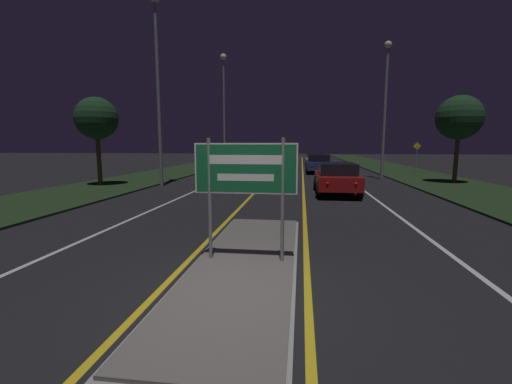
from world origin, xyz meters
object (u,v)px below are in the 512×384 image
at_px(car_receding_0, 336,177).
at_px(car_receding_1, 318,163).
at_px(car_receding_2, 315,159).
at_px(streetlight_left_far, 224,93).
at_px(car_approaching_2, 272,156).
at_px(car_approaching_0, 232,173).
at_px(car_approaching_1, 229,161).
at_px(streetlight_right_near, 386,97).
at_px(highway_sign, 246,175).
at_px(warning_sign, 417,154).
at_px(streetlight_left_near, 157,56).

bearing_deg(car_receding_0, car_receding_1, 91.19).
distance_m(car_receding_0, car_receding_2, 20.19).
xyz_separation_m(streetlight_left_far, car_receding_1, (8.67, -3.81, -6.28)).
height_order(car_receding_2, car_approaching_2, car_approaching_2).
relative_size(car_approaching_0, car_approaching_2, 1.01).
distance_m(streetlight_left_far, car_receding_1, 11.36).
bearing_deg(car_approaching_1, car_receding_0, -60.78).
distance_m(streetlight_left_far, car_approaching_0, 15.12).
distance_m(streetlight_right_near, car_receding_1, 7.72).
bearing_deg(car_receding_0, car_approaching_2, 100.76).
bearing_deg(highway_sign, car_approaching_0, 102.59).
height_order(streetlight_right_near, car_approaching_0, streetlight_right_near).
distance_m(streetlight_right_near, car_approaching_1, 14.77).
bearing_deg(car_receding_2, car_receding_0, -89.35).
bearing_deg(streetlight_right_near, warning_sign, 53.89).
relative_size(car_receding_2, car_approaching_2, 0.98).
bearing_deg(car_approaching_0, streetlight_right_near, 26.76).
distance_m(car_approaching_1, car_approaching_2, 13.94).
height_order(car_approaching_0, car_approaching_1, car_approaching_1).
relative_size(car_receding_0, warning_sign, 1.85).
bearing_deg(car_receding_0, warning_sign, 59.09).
relative_size(highway_sign, car_approaching_2, 0.55).
bearing_deg(highway_sign, car_receding_1, 83.71).
relative_size(highway_sign, streetlight_left_near, 0.23).
bearing_deg(car_receding_0, streetlight_left_near, 168.54).
height_order(streetlight_left_near, car_approaching_0, streetlight_left_near).
bearing_deg(car_approaching_1, car_receding_2, 34.34).
distance_m(streetlight_right_near, car_receding_2, 14.28).
bearing_deg(warning_sign, car_approaching_0, -142.88).
bearing_deg(streetlight_left_near, streetlight_right_near, 22.28).
bearing_deg(car_receding_0, streetlight_left_far, 119.26).
bearing_deg(car_receding_1, car_approaching_2, 107.54).
bearing_deg(car_approaching_0, car_approaching_1, 102.82).
bearing_deg(car_receding_1, streetlight_left_near, -131.75).
height_order(streetlight_left_near, streetlight_left_far, streetlight_left_far).
distance_m(highway_sign, car_approaching_1, 25.28).
distance_m(car_receding_2, car_approaching_0, 18.33).
bearing_deg(car_approaching_2, car_approaching_0, -90.21).
height_order(car_receding_0, car_approaching_2, car_receding_0).
bearing_deg(warning_sign, streetlight_right_near, -126.11).
bearing_deg(car_receding_0, car_approaching_0, 154.41).
distance_m(car_receding_0, car_approaching_0, 6.08).
height_order(highway_sign, car_approaching_2, highway_sign).
bearing_deg(car_approaching_0, car_approaching_2, 89.79).
relative_size(streetlight_left_near, car_approaching_2, 2.41).
distance_m(streetlight_left_near, streetlight_right_near, 14.16).
bearing_deg(car_receding_1, streetlight_right_near, -51.29).
bearing_deg(highway_sign, streetlight_left_near, 119.48).
bearing_deg(car_receding_1, car_approaching_0, -118.88).
relative_size(highway_sign, car_receding_1, 0.49).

